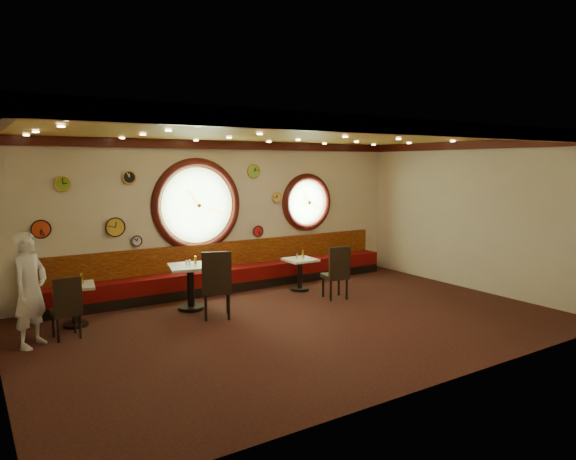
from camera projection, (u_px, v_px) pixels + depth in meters
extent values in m
cube|color=black|center=(300.00, 322.00, 8.82)|extent=(9.00, 6.00, 0.00)
cube|color=gold|center=(300.00, 134.00, 8.41)|extent=(9.00, 6.00, 0.02)
cube|color=beige|center=(223.00, 215.00, 11.12)|extent=(9.00, 0.02, 3.20)
cube|color=beige|center=(441.00, 257.00, 6.11)|extent=(9.00, 0.02, 3.20)
cube|color=beige|center=(473.00, 216.00, 11.03)|extent=(0.02, 6.00, 3.20)
cube|color=#360D09|center=(223.00, 145.00, 10.89)|extent=(9.00, 0.10, 0.18)
cube|color=#360D09|center=(442.00, 129.00, 5.96)|extent=(9.00, 0.10, 0.18)
cube|color=#360D09|center=(475.00, 145.00, 10.81)|extent=(0.10, 6.00, 0.18)
cube|color=black|center=(230.00, 286.00, 11.08)|extent=(8.00, 0.55, 0.20)
cube|color=#5B0708|center=(229.00, 274.00, 11.05)|extent=(8.00, 0.55, 0.30)
cube|color=#5E0D07|center=(225.00, 254.00, 11.18)|extent=(8.00, 0.10, 0.55)
cylinder|color=#9ED580|center=(197.00, 205.00, 10.76)|extent=(1.66, 0.02, 1.66)
torus|color=#360D09|center=(197.00, 205.00, 10.75)|extent=(1.98, 0.18, 1.98)
torus|color=gold|center=(198.00, 205.00, 10.73)|extent=(1.61, 0.03, 1.61)
cylinder|color=#9ED580|center=(306.00, 202.00, 12.27)|extent=(1.10, 0.02, 1.10)
torus|color=#360D09|center=(307.00, 202.00, 12.26)|extent=(1.38, 0.18, 1.38)
torus|color=gold|center=(307.00, 202.00, 12.23)|extent=(1.09, 0.03, 1.09)
cylinder|color=red|center=(41.00, 229.00, 9.17)|extent=(0.32, 0.03, 0.32)
cylinder|color=white|center=(137.00, 241.00, 10.12)|extent=(0.20, 0.03, 0.20)
cylinder|color=black|center=(129.00, 177.00, 9.91)|extent=(0.24, 0.03, 0.24)
cylinder|color=gold|center=(115.00, 227.00, 9.87)|extent=(0.36, 0.03, 0.36)
cylinder|color=#83B223|center=(63.00, 184.00, 9.28)|extent=(0.26, 0.03, 0.26)
cylinder|color=red|center=(258.00, 231.00, 11.59)|extent=(0.24, 0.03, 0.24)
cylinder|color=#F2CC50|center=(277.00, 197.00, 11.77)|extent=(0.22, 0.03, 0.22)
cylinder|color=#7EBC3A|center=(254.00, 171.00, 11.37)|extent=(0.30, 0.03, 0.30)
cylinder|color=black|center=(76.00, 324.00, 8.62)|extent=(0.40, 0.40, 0.06)
cylinder|color=black|center=(75.00, 306.00, 8.58)|extent=(0.11, 0.11, 0.64)
cube|color=silver|center=(74.00, 286.00, 8.54)|extent=(0.74, 0.74, 0.05)
cylinder|color=black|center=(191.00, 308.00, 9.61)|extent=(0.48, 0.48, 0.07)
cylinder|color=black|center=(191.00, 288.00, 9.56)|extent=(0.13, 0.13, 0.77)
cube|color=silver|center=(190.00, 267.00, 9.51)|extent=(0.92, 0.92, 0.05)
cylinder|color=black|center=(300.00, 289.00, 11.08)|extent=(0.40, 0.40, 0.05)
cylinder|color=black|center=(300.00, 275.00, 11.04)|extent=(0.11, 0.11, 0.63)
cube|color=silver|center=(300.00, 260.00, 10.99)|extent=(0.64, 0.64, 0.04)
cube|color=black|center=(66.00, 312.00, 7.99)|extent=(0.44, 0.44, 0.07)
cube|color=black|center=(68.00, 295.00, 7.81)|extent=(0.42, 0.08, 0.54)
cube|color=black|center=(217.00, 289.00, 9.07)|extent=(0.67, 0.67, 0.09)
cube|color=black|center=(217.00, 271.00, 8.80)|extent=(0.49, 0.26, 0.66)
cube|color=black|center=(335.00, 276.00, 10.37)|extent=(0.53, 0.53, 0.08)
cube|color=black|center=(340.00, 262.00, 10.15)|extent=(0.45, 0.15, 0.59)
cylinder|color=silver|center=(68.00, 281.00, 8.54)|extent=(0.04, 0.04, 0.11)
cylinder|color=silver|center=(186.00, 263.00, 9.50)|extent=(0.03, 0.03, 0.09)
cylinder|color=silver|center=(297.00, 256.00, 11.02)|extent=(0.04, 0.04, 0.11)
cylinder|color=silver|center=(78.00, 283.00, 8.49)|extent=(0.03, 0.03, 0.09)
cylinder|color=silver|center=(190.00, 263.00, 9.49)|extent=(0.04, 0.04, 0.10)
cylinder|color=silver|center=(303.00, 257.00, 10.96)|extent=(0.03, 0.03, 0.09)
cylinder|color=gold|center=(82.00, 278.00, 8.62)|extent=(0.06, 0.06, 0.18)
cylinder|color=gold|center=(195.00, 260.00, 9.60)|extent=(0.05, 0.05, 0.15)
cylinder|color=yellow|center=(303.00, 254.00, 11.11)|extent=(0.05, 0.05, 0.16)
imported|color=white|center=(30.00, 290.00, 7.57)|extent=(0.73, 0.74, 1.72)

